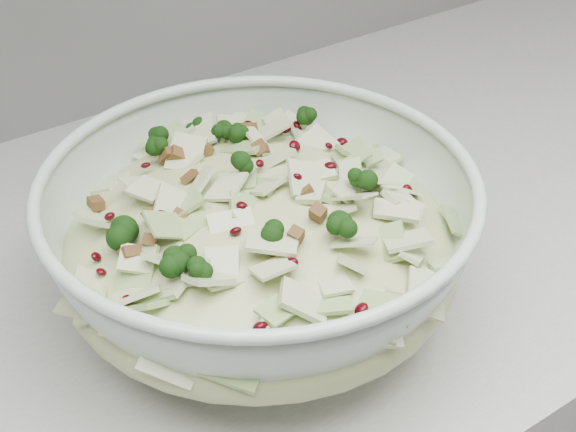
% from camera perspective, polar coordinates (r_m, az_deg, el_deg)
% --- Properties ---
extents(mixing_bowl, '(0.37, 0.37, 0.13)m').
position_cam_1_polar(mixing_bowl, '(0.60, -2.02, -2.02)').
color(mixing_bowl, silver).
rests_on(mixing_bowl, counter).
extents(salad, '(0.41, 0.41, 0.13)m').
position_cam_1_polar(salad, '(0.59, -2.06, -0.43)').
color(salad, beige).
rests_on(salad, mixing_bowl).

